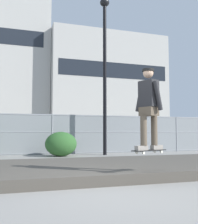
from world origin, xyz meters
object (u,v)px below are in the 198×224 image
Objects in this scene: parked_car_mid at (80,135)px; shrub_center at (61,144)px; skater at (149,103)px; street_lamp at (105,57)px; skateboard at (149,151)px.

shrub_center is (-1.79, -4.03, -0.32)m from parked_car_mid.
shrub_center is at bearing -113.98° from parked_car_mid.
skater reaches higher than shrub_center.
parked_car_mid is at bearing 66.02° from shrub_center.
shrub_center is (-2.01, -0.14, -3.96)m from street_lamp.
street_lamp is at bearing 78.35° from skateboard.
skater is 6.74m from shrub_center.
skateboard is 0.11× the size of street_lamp.
skater reaches higher than parked_car_mid.
shrub_center reaches higher than skateboard.
parked_car_mid is (1.18, 10.66, 0.19)m from skateboard.
street_lamp is at bearing 3.94° from shrub_center.
street_lamp is at bearing 78.35° from skater.
shrub_center is at bearing 95.30° from skater.
parked_car_mid is at bearing 83.69° from skateboard.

